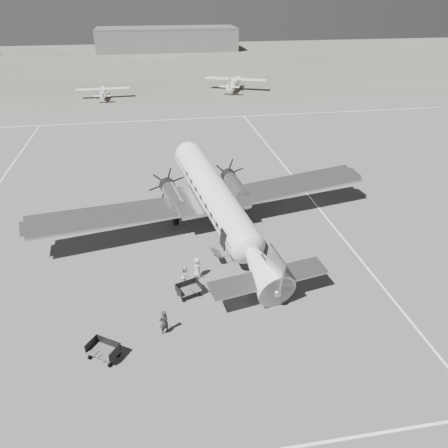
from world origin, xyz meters
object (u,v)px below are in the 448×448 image
(hangar_main, at_px, (167,39))
(light_plane_right, at_px, (235,84))
(baggage_cart_near, at_px, (189,290))
(baggage_cart_far, at_px, (104,351))
(ground_crew, at_px, (164,322))
(dc3_airliner, at_px, (220,206))
(ramp_agent, at_px, (186,276))
(passenger, at_px, (197,268))
(light_plane_left, at_px, (103,93))

(hangar_main, distance_m, light_plane_right, 61.99)
(hangar_main, bearing_deg, light_plane_right, -81.48)
(baggage_cart_near, bearing_deg, hangar_main, 66.87)
(hangar_main, xyz_separation_m, baggage_cart_near, (-5.82, -122.66, -2.85))
(light_plane_right, bearing_deg, hangar_main, 121.82)
(baggage_cart_far, relative_size, ground_crew, 1.07)
(light_plane_right, height_order, ground_crew, light_plane_right)
(dc3_airliner, bearing_deg, hangar_main, 76.65)
(dc3_airliner, distance_m, baggage_cart_far, 14.53)
(hangar_main, relative_size, baggage_cart_far, 24.54)
(baggage_cart_near, xyz_separation_m, ramp_agent, (-0.07, 1.20, 0.29))
(dc3_airliner, height_order, ramp_agent, dc3_airliner)
(hangar_main, height_order, baggage_cart_near, hangar_main)
(ground_crew, bearing_deg, hangar_main, -120.71)
(hangar_main, xyz_separation_m, dc3_airliner, (-2.62, -115.49, -0.57))
(light_plane_right, distance_m, ground_crew, 66.73)
(passenger, bearing_deg, light_plane_right, -9.39)
(baggage_cart_far, height_order, ground_crew, ground_crew)
(dc3_airliner, height_order, light_plane_right, dc3_airliner)
(light_plane_right, bearing_deg, passenger, -80.13)
(hangar_main, bearing_deg, light_plane_left, -103.25)
(baggage_cart_near, relative_size, ground_crew, 1.00)
(ground_crew, bearing_deg, baggage_cart_near, -145.68)
(passenger, bearing_deg, baggage_cart_near, 162.10)
(baggage_cart_far, bearing_deg, baggage_cart_near, 76.76)
(ground_crew, bearing_deg, ramp_agent, -137.93)
(baggage_cart_near, distance_m, baggage_cart_far, 6.81)
(light_plane_left, bearing_deg, light_plane_right, 4.29)
(baggage_cart_near, xyz_separation_m, ground_crew, (-1.73, -3.20, 0.35))
(hangar_main, xyz_separation_m, light_plane_right, (9.18, -61.27, -2.07))
(light_plane_right, bearing_deg, ground_crew, -81.21)
(light_plane_right, xyz_separation_m, passenger, (-14.20, -59.43, -0.47))
(dc3_airliner, distance_m, light_plane_right, 55.51)
(passenger, bearing_deg, ground_crew, 158.02)
(light_plane_right, relative_size, baggage_cart_near, 7.40)
(baggage_cart_near, xyz_separation_m, baggage_cart_far, (-5.03, -4.59, 0.03))
(baggage_cart_near, bearing_deg, passenger, 47.63)
(dc3_airliner, relative_size, baggage_cart_near, 17.89)
(light_plane_right, relative_size, baggage_cart_far, 6.93)
(light_plane_right, bearing_deg, baggage_cart_far, -83.58)
(baggage_cart_near, relative_size, passenger, 1.06)
(dc3_airliner, height_order, passenger, dc3_airliner)
(baggage_cart_far, xyz_separation_m, ground_crew, (3.30, 1.39, 0.32))
(light_plane_left, distance_m, ground_crew, 62.30)
(baggage_cart_far, bearing_deg, dc3_airliner, 89.39)
(hangar_main, xyz_separation_m, baggage_cart_far, (-10.85, -127.25, -2.82))
(light_plane_right, relative_size, passenger, 7.83)
(baggage_cart_near, distance_m, ground_crew, 3.66)
(hangar_main, height_order, passenger, hangar_main)
(baggage_cart_far, relative_size, passenger, 1.13)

